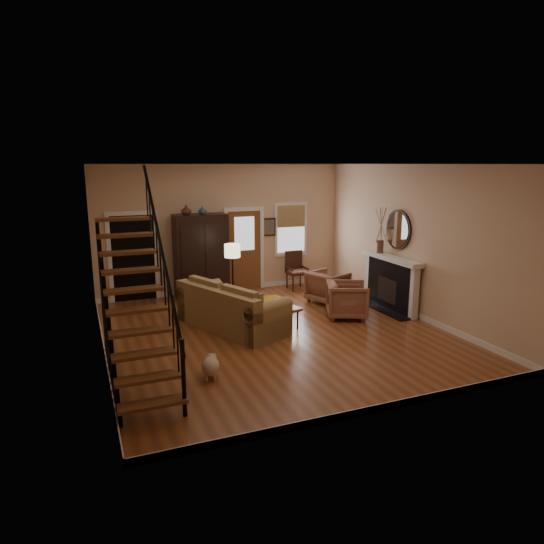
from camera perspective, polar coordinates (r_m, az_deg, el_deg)
name	(u,v)px	position (r m, az deg, el deg)	size (l,w,h in m)	color
room	(228,246)	(10.89, -5.21, 3.06)	(7.00, 7.33, 3.30)	brown
staircase	(135,282)	(7.46, -15.82, -1.09)	(0.94, 2.80, 3.20)	brown
fireplace	(392,278)	(11.49, 13.95, -0.66)	(0.33, 1.95, 2.30)	black
armoire	(201,256)	(12.22, -8.35, 1.85)	(1.30, 0.60, 2.10)	black
vase_a	(186,210)	(11.88, -10.06, 7.21)	(0.24, 0.24, 0.25)	#4C2619
vase_b	(203,210)	(11.97, -8.17, 7.22)	(0.20, 0.20, 0.21)	#334C60
sofa	(232,307)	(9.93, -4.72, -4.15)	(1.04, 2.40, 0.89)	olive
coffee_table	(272,315)	(10.12, -0.06, -5.08)	(0.69, 1.18, 0.45)	brown
bowl	(271,300)	(10.19, -0.11, -3.33)	(0.40, 0.40, 0.10)	gold
books	(272,308)	(9.74, -0.05, -4.23)	(0.22, 0.30, 0.06)	beige
armchair_left	(347,300)	(10.74, 8.84, -3.27)	(0.84, 0.86, 0.78)	brown
armchair_right	(328,287)	(11.84, 6.59, -1.75)	(0.82, 0.84, 0.77)	brown
floor_lamp	(233,278)	(11.03, -4.64, -0.69)	(0.35, 0.35, 1.55)	black
side_chair	(297,271)	(12.97, 2.95, 0.16)	(0.54, 0.54, 1.02)	#391E12
dog	(211,368)	(7.82, -7.24, -11.10)	(0.28, 0.48, 0.35)	#D7B293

